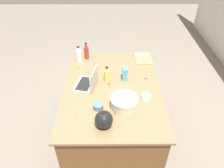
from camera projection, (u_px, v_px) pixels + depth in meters
ground_plane at (112, 135)px, 3.12m from camera, size 12.00×12.00×0.00m
island_counter at (112, 113)px, 2.84m from camera, size 1.63×1.15×0.90m
laptop at (88, 82)px, 2.57m from camera, size 0.35×0.30×0.22m
mixing_bowl_large at (124, 102)px, 2.26m from camera, size 0.30×0.30×0.13m
bottle_soy at (87, 52)px, 3.03m from camera, size 0.06×0.06×0.25m
bottle_oil at (107, 75)px, 2.62m from camera, size 0.07×0.07×0.21m
bottle_vinegar at (79, 56)px, 2.97m from camera, size 0.07×0.07×0.23m
kettle at (104, 120)px, 2.05m from camera, size 0.21×0.18×0.20m
cutting_board at (143, 58)px, 3.07m from camera, size 0.32×0.23×0.02m
butter_stick_left at (142, 57)px, 3.04m from camera, size 0.11×0.05×0.04m
butter_stick_right at (145, 57)px, 3.05m from camera, size 0.11×0.04×0.04m
ramekin_small at (98, 106)px, 2.27m from camera, size 0.11×0.11×0.05m
ramekin_medium at (146, 97)px, 2.38m from camera, size 0.11×0.11×0.05m
candy_bag at (125, 74)px, 2.64m from camera, size 0.09×0.06×0.17m
candy_0 at (142, 114)px, 2.21m from camera, size 0.01×0.01×0.01m
candy_1 at (109, 84)px, 2.60m from camera, size 0.02×0.02×0.02m
candy_2 at (114, 113)px, 2.21m from camera, size 0.02×0.02×0.02m
candy_3 at (78, 67)px, 2.90m from camera, size 0.02×0.02×0.02m
candy_4 at (76, 116)px, 2.18m from camera, size 0.02×0.02×0.02m
candy_5 at (146, 78)px, 2.69m from camera, size 0.02×0.02×0.02m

